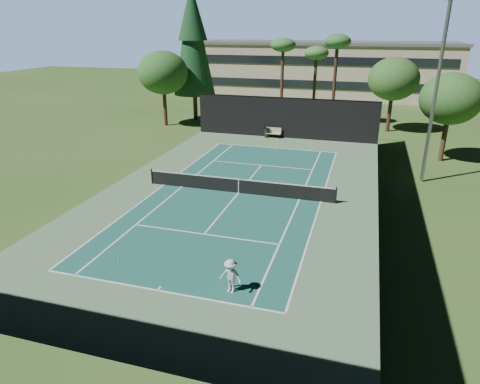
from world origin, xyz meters
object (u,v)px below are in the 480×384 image
at_px(tennis_ball_b, 203,172).
at_px(park_bench, 274,132).
at_px(tennis_ball_c, 258,184).
at_px(tennis_net, 238,185).
at_px(trash_bin, 267,133).
at_px(tennis_ball_d, 221,164).
at_px(tennis_ball_a, 119,260).
at_px(player, 231,276).

bearing_deg(tennis_ball_b, park_bench, 77.08).
bearing_deg(tennis_ball_c, tennis_net, -114.82).
distance_m(tennis_ball_c, trash_bin, 14.04).
relative_size(tennis_ball_d, trash_bin, 0.08).
bearing_deg(tennis_ball_a, tennis_ball_b, 94.14).
bearing_deg(tennis_ball_a, trash_bin, 87.38).
xyz_separation_m(tennis_net, tennis_ball_a, (-2.90, -10.16, -0.52)).
bearing_deg(park_bench, tennis_net, -86.17).
xyz_separation_m(tennis_ball_d, trash_bin, (1.48, 10.07, 0.44)).
xyz_separation_m(tennis_net, player, (3.00, -11.08, 0.21)).
height_order(tennis_net, tennis_ball_d, tennis_net).
height_order(tennis_ball_b, tennis_ball_d, tennis_ball_d).
bearing_deg(tennis_net, park_bench, 93.83).
relative_size(player, tennis_ball_c, 21.91).
height_order(tennis_net, tennis_ball_c, tennis_net).
relative_size(tennis_net, tennis_ball_a, 164.98).
bearing_deg(tennis_ball_b, player, -64.55).
xyz_separation_m(player, tennis_ball_a, (-5.90, 0.92, -0.73)).
height_order(tennis_net, trash_bin, tennis_net).
relative_size(tennis_ball_a, trash_bin, 0.08).
bearing_deg(tennis_ball_d, tennis_ball_b, -106.95).
xyz_separation_m(tennis_ball_a, trash_bin, (1.18, 25.86, 0.44)).
bearing_deg(park_bench, tennis_ball_d, -101.99).
bearing_deg(park_bench, tennis_ball_c, -82.02).
xyz_separation_m(player, tennis_ball_b, (-6.88, 14.45, -0.74)).
distance_m(player, tennis_ball_c, 13.18).
height_order(player, tennis_ball_b, player).
height_order(tennis_ball_c, park_bench, park_bench).
height_order(tennis_ball_d, park_bench, park_bench).
bearing_deg(tennis_ball_b, tennis_net, -40.99).
relative_size(tennis_ball_b, tennis_ball_c, 0.95).
xyz_separation_m(tennis_net, park_bench, (-1.05, 15.72, -0.01)).
distance_m(tennis_ball_b, tennis_ball_c, 4.99).
relative_size(player, tennis_ball_b, 22.97).
relative_size(player, trash_bin, 1.63).
height_order(tennis_ball_a, trash_bin, trash_bin).
xyz_separation_m(tennis_ball_c, park_bench, (-1.94, 13.81, 0.51)).
xyz_separation_m(tennis_ball_a, tennis_ball_d, (-0.29, 15.79, -0.00)).
relative_size(tennis_ball_c, tennis_ball_d, 0.91).
bearing_deg(tennis_ball_a, park_bench, 85.91).
bearing_deg(tennis_ball_a, tennis_ball_d, 91.06).
relative_size(tennis_net, tennis_ball_c, 183.05).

